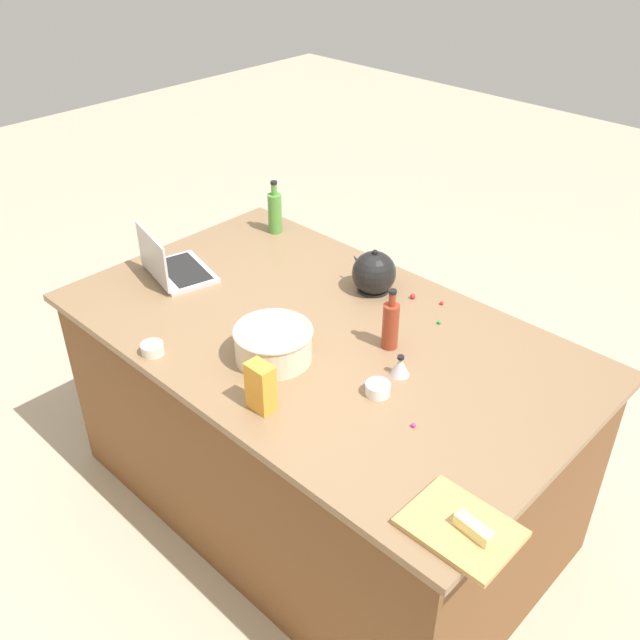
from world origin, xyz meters
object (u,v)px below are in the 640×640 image
bottle_olive (275,212)px  candy_bag (261,387)px  laptop (172,267)px  ramekin_small (152,349)px  mixing_bowl_large (273,343)px  butter_stick_left (474,529)px  bottle_soy (391,325)px  kitchen_timer (400,366)px  cutting_board (461,528)px  kettle (374,273)px  ramekin_medium (378,389)px

bottle_olive → candy_bag: size_ratio=1.49×
laptop → candy_bag: size_ratio=2.08×
ramekin_small → candy_bag: 0.51m
mixing_bowl_large → butter_stick_left: bearing=169.3°
bottle_olive → bottle_soy: (-0.98, 0.35, -0.01)m
mixing_bowl_large → bottle_soy: 0.42m
bottle_soy → kitchen_timer: bottle_soy is taller
ramekin_small → cutting_board: bearing=-175.3°
bottle_olive → cutting_board: 1.87m
mixing_bowl_large → bottle_olive: bearing=-43.3°
cutting_board → kitchen_timer: bearing=-37.7°
kettle → bottle_olive: bearing=-7.6°
ramekin_small → kitchen_timer: bearing=-144.0°
mixing_bowl_large → kettle: (0.05, -0.60, 0.01)m
laptop → candy_bag: bearing=161.0°
candy_bag → bottle_olive: bearing=-45.0°
ramekin_medium → cutting_board: bearing=151.6°
ramekin_small → ramekin_medium: 0.82m
bottle_soy → candy_bag: bearing=81.7°
cutting_board → ramekin_medium: (0.52, -0.28, 0.01)m
bottle_olive → cutting_board: bottle_olive is taller
bottle_olive → laptop: bearing=90.2°
bottle_olive → candy_bag: bottle_olive is taller
kettle → kitchen_timer: 0.57m
kettle → candy_bag: (-0.22, 0.81, 0.01)m
cutting_board → candy_bag: bearing=2.4°
ramekin_medium → butter_stick_left: bearing=153.2°
mixing_bowl_large → kettle: kettle is taller
bottle_soy → candy_bag: bottle_soy is taller
laptop → mixing_bowl_large: bearing=172.3°
bottle_soy → ramekin_medium: bottle_soy is taller
laptop → candy_bag: (-0.90, 0.31, 0.04)m
cutting_board → candy_bag: size_ratio=1.72×
kettle → kitchen_timer: (-0.43, 0.37, -0.04)m
kettle → kitchen_timer: kettle is taller
laptop → mixing_bowl_large: laptop is taller
mixing_bowl_large → bottle_olive: (0.73, -0.69, 0.04)m
mixing_bowl_large → ramekin_medium: (-0.39, -0.10, -0.04)m
laptop → kitchen_timer: (-1.11, -0.14, -0.01)m
kettle → ramekin_small: kettle is taller
kitchen_timer → candy_bag: size_ratio=0.45×
butter_stick_left → kitchen_timer: 0.71m
laptop → kitchen_timer: 1.12m
bottle_olive → ramekin_medium: bottle_olive is taller
laptop → bottle_soy: bottle_soy is taller
laptop → butter_stick_left: 1.71m
mixing_bowl_large → cutting_board: bearing=168.9°
cutting_board → ramekin_small: (1.25, 0.10, 0.01)m
kettle → mixing_bowl_large: bearing=94.9°
candy_bag → butter_stick_left: bearing=-177.7°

